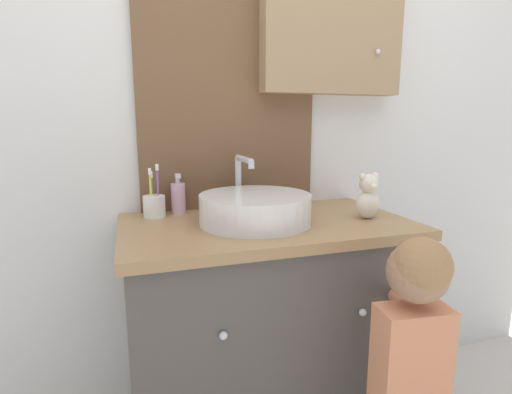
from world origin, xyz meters
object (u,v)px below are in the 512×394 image
(toothbrush_holder, at_px, (154,205))
(teddy_bear, at_px, (368,197))
(soap_dispenser, at_px, (178,198))
(child_figure, at_px, (410,366))
(sink_basin, at_px, (255,208))

(toothbrush_holder, distance_m, teddy_bear, 0.78)
(soap_dispenser, bearing_deg, toothbrush_holder, -162.59)
(teddy_bear, bearing_deg, child_figure, -105.06)
(toothbrush_holder, height_order, soap_dispenser, toothbrush_holder)
(sink_basin, bearing_deg, teddy_bear, -8.70)
(sink_basin, height_order, soap_dispenser, sink_basin)
(toothbrush_holder, height_order, child_figure, toothbrush_holder)
(child_figure, distance_m, teddy_bear, 0.57)
(toothbrush_holder, relative_size, soap_dispenser, 1.26)
(teddy_bear, bearing_deg, soap_dispenser, 155.89)
(sink_basin, bearing_deg, toothbrush_holder, 148.97)
(toothbrush_holder, relative_size, child_figure, 0.21)
(sink_basin, height_order, child_figure, sink_basin)
(toothbrush_holder, relative_size, teddy_bear, 1.17)
(soap_dispenser, height_order, child_figure, soap_dispenser)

